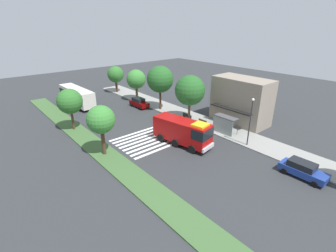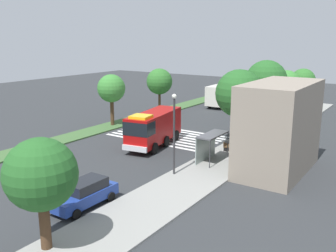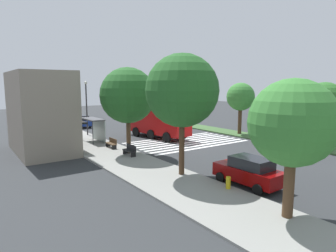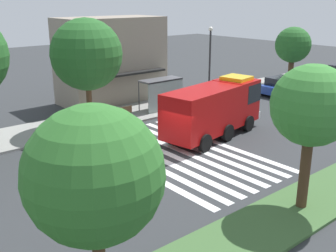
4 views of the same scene
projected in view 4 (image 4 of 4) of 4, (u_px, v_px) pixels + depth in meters
ground_plane at (168, 158)px, 23.46m from camera, size 120.00×120.00×0.00m
sidewalk at (89, 122)px, 30.08m from camera, size 60.00×4.70×0.14m
median_strip at (291, 212)px, 17.41m from camera, size 60.00×3.00×0.14m
crosswalk at (180, 154)px, 24.00m from camera, size 6.75×12.13×0.01m
fire_truck at (216, 107)px, 26.75m from camera, size 8.58×3.90×3.65m
parked_car_mid at (281, 85)px, 38.60m from camera, size 4.67×2.05×1.72m
bus_stop_shelter at (163, 88)px, 32.59m from camera, size 3.50×1.40×2.46m
bench_near_shelter at (122, 113)px, 30.55m from camera, size 1.60×0.50×0.90m
bench_west_of_shelter at (77, 122)px, 28.29m from camera, size 1.60×0.50×0.90m
street_lamp at (210, 59)px, 34.21m from camera, size 0.36×0.36×6.40m
storefront_building at (111, 60)px, 35.43m from camera, size 9.00×5.30×7.27m
sidewalk_tree_east at (86, 55)px, 27.17m from camera, size 4.82×4.82×7.48m
sidewalk_tree_far_east at (293, 45)px, 42.18m from camera, size 3.68×3.68×5.85m
median_tree_far_west at (94, 176)px, 10.36m from camera, size 3.69×3.69×6.23m
median_tree_west at (312, 107)px, 16.48m from camera, size 3.38×3.38×6.22m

